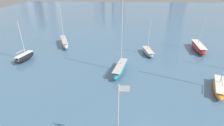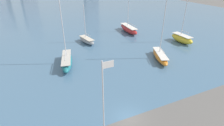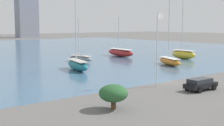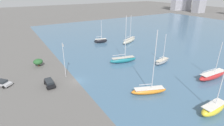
% 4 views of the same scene
% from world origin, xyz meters
% --- Properties ---
extents(ground_plane, '(500.00, 500.00, 0.00)m').
position_xyz_m(ground_plane, '(0.00, 0.00, 0.00)').
color(ground_plane, '#605E5B').
extents(harbor_water, '(180.00, 140.00, 0.00)m').
position_xyz_m(harbor_water, '(0.00, 70.00, 0.00)').
color(harbor_water, '#476B89').
rests_on(harbor_water, ground_plane).
extents(flag_pole, '(1.24, 0.14, 10.35)m').
position_xyz_m(flag_pole, '(-4.20, -1.85, 5.65)').
color(flag_pole, silver).
rests_on(flag_pole, ground_plane).
extents(yard_shrub, '(3.02, 3.02, 2.61)m').
position_xyz_m(yard_shrub, '(-16.30, -7.31, 1.68)').
color(yard_shrub, '#4C3823').
rests_on(yard_shrub, ground_plane).
extents(sailboat_yellow, '(2.58, 7.37, 15.95)m').
position_xyz_m(sailboat_yellow, '(27.60, 19.16, 1.22)').
color(sailboat_yellow, yellow).
rests_on(sailboat_yellow, harbor_water).
extents(sailboat_teal, '(4.30, 9.94, 16.04)m').
position_xyz_m(sailboat_teal, '(-4.43, 18.69, 1.08)').
color(sailboat_teal, '#1E757F').
rests_on(sailboat_teal, harbor_water).
extents(sailboat_gray, '(3.56, 7.36, 10.25)m').
position_xyz_m(sailboat_gray, '(3.28, 29.75, 0.84)').
color(sailboat_gray, gray).
rests_on(sailboat_gray, harbor_water).
extents(sailboat_orange, '(5.24, 9.02, 15.85)m').
position_xyz_m(sailboat_orange, '(15.19, 12.84, 0.94)').
color(sailboat_orange, orange).
rests_on(sailboat_orange, harbor_water).
extents(sailboat_red, '(3.18, 11.05, 10.79)m').
position_xyz_m(sailboat_red, '(18.78, 33.73, 1.09)').
color(sailboat_red, '#B72828').
rests_on(sailboat_red, harbor_water).
extents(parked_wagon_black, '(4.95, 2.32, 1.62)m').
position_xyz_m(parked_wagon_black, '(-1.43, -7.17, 0.90)').
color(parked_wagon_black, black).
rests_on(parked_wagon_black, ground_plane).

